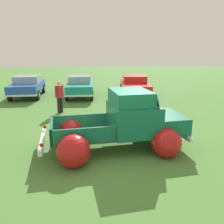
{
  "coord_description": "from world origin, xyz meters",
  "views": [
    {
      "loc": [
        -0.58,
        -7.13,
        3.15
      ],
      "look_at": [
        0.0,
        0.65,
        1.07
      ],
      "focal_mm": 37.35,
      "sensor_mm": 36.0,
      "label": 1
    }
  ],
  "objects_px": {
    "vintage_pickup_truck": "(125,126)",
    "show_car_0": "(28,85)",
    "show_car_2": "(135,85)",
    "spectator_0": "(59,95)",
    "show_car_1": "(80,85)",
    "lane_cone_0": "(143,118)"
  },
  "relations": [
    {
      "from": "vintage_pickup_truck",
      "to": "show_car_0",
      "type": "height_order",
      "value": "vintage_pickup_truck"
    },
    {
      "from": "show_car_2",
      "to": "vintage_pickup_truck",
      "type": "bearing_deg",
      "value": -8.15
    },
    {
      "from": "show_car_0",
      "to": "spectator_0",
      "type": "distance_m",
      "value": 5.42
    },
    {
      "from": "show_car_1",
      "to": "lane_cone_0",
      "type": "bearing_deg",
      "value": 23.64
    },
    {
      "from": "show_car_2",
      "to": "spectator_0",
      "type": "bearing_deg",
      "value": -43.91
    },
    {
      "from": "show_car_0",
      "to": "show_car_1",
      "type": "xyz_separation_m",
      "value": [
        3.63,
        -0.18,
        -0.0
      ]
    },
    {
      "from": "show_car_1",
      "to": "spectator_0",
      "type": "xyz_separation_m",
      "value": [
        -0.78,
        -4.42,
        0.16
      ]
    },
    {
      "from": "show_car_1",
      "to": "show_car_2",
      "type": "distance_m",
      "value": 3.81
    },
    {
      "from": "show_car_2",
      "to": "show_car_1",
      "type": "bearing_deg",
      "value": -89.39
    },
    {
      "from": "vintage_pickup_truck",
      "to": "show_car_1",
      "type": "height_order",
      "value": "vintage_pickup_truck"
    },
    {
      "from": "show_car_0",
      "to": "show_car_2",
      "type": "relative_size",
      "value": 0.96
    },
    {
      "from": "spectator_0",
      "to": "show_car_0",
      "type": "bearing_deg",
      "value": -14.49
    },
    {
      "from": "show_car_0",
      "to": "spectator_0",
      "type": "bearing_deg",
      "value": 27.92
    },
    {
      "from": "spectator_0",
      "to": "lane_cone_0",
      "type": "relative_size",
      "value": 2.62
    },
    {
      "from": "vintage_pickup_truck",
      "to": "show_car_0",
      "type": "xyz_separation_m",
      "value": [
        -5.62,
        9.28,
        0.03
      ]
    },
    {
      "from": "show_car_2",
      "to": "spectator_0",
      "type": "xyz_separation_m",
      "value": [
        -4.59,
        -4.24,
        0.16
      ]
    },
    {
      "from": "lane_cone_0",
      "to": "spectator_0",
      "type": "bearing_deg",
      "value": 149.55
    },
    {
      "from": "spectator_0",
      "to": "show_car_1",
      "type": "bearing_deg",
      "value": -56.32
    },
    {
      "from": "vintage_pickup_truck",
      "to": "show_car_2",
      "type": "bearing_deg",
      "value": 70.26
    },
    {
      "from": "vintage_pickup_truck",
      "to": "spectator_0",
      "type": "relative_size",
      "value": 2.92
    },
    {
      "from": "show_car_1",
      "to": "lane_cone_0",
      "type": "height_order",
      "value": "show_car_1"
    },
    {
      "from": "vintage_pickup_truck",
      "to": "spectator_0",
      "type": "xyz_separation_m",
      "value": [
        -2.77,
        4.68,
        0.18
      ]
    }
  ]
}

